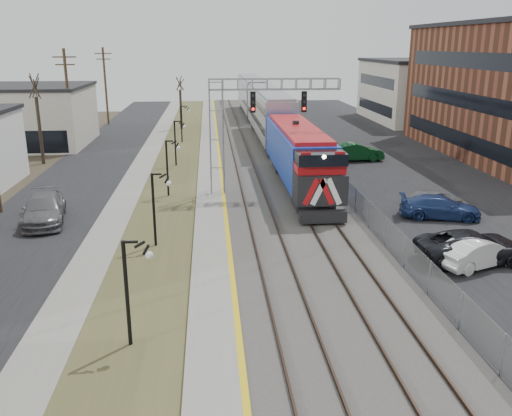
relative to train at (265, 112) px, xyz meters
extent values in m
cube|color=black|center=(-17.00, -18.09, -2.86)|extent=(7.00, 120.00, 0.04)
cube|color=gray|center=(-12.50, -18.09, -2.84)|extent=(2.00, 120.00, 0.08)
cube|color=#494B28|center=(-9.50, -18.09, -2.85)|extent=(4.00, 120.00, 0.06)
cube|color=gray|center=(-6.50, -18.09, -2.76)|extent=(2.00, 120.00, 0.24)
cube|color=#595651|center=(-1.50, -18.09, -2.78)|extent=(8.00, 120.00, 0.20)
cube|color=black|center=(10.50, -18.09, -2.86)|extent=(16.00, 120.00, 0.04)
cube|color=gold|center=(-5.62, -18.09, -2.64)|extent=(0.24, 120.00, 0.01)
cube|color=#2D2119|center=(-4.25, -18.09, -2.61)|extent=(0.08, 120.00, 0.15)
cube|color=#2D2119|center=(-2.75, -18.09, -2.61)|extent=(0.08, 120.00, 0.15)
cube|color=#2D2119|center=(-0.75, -18.09, -2.61)|extent=(0.08, 120.00, 0.15)
cube|color=#2D2119|center=(0.75, -18.09, -2.61)|extent=(0.08, 120.00, 0.15)
cube|color=#1436A8|center=(0.00, -24.19, -0.41)|extent=(3.00, 17.00, 4.25)
cube|color=black|center=(0.00, -32.89, -2.18)|extent=(2.80, 0.50, 0.70)
cube|color=#999BA2|center=(0.00, -3.89, 0.13)|extent=(3.00, 22.00, 5.33)
cube|color=#999BA2|center=(0.00, 18.91, 0.13)|extent=(3.00, 22.00, 5.33)
cube|color=gray|center=(-6.00, -25.09, 1.12)|extent=(1.00, 1.00, 8.00)
cube|color=gray|center=(-2.00, -25.09, 4.87)|extent=(9.00, 0.80, 0.80)
cube|color=black|center=(-3.50, -25.54, 3.72)|extent=(0.35, 0.25, 1.40)
cube|color=black|center=(0.00, -25.54, 3.72)|extent=(0.35, 0.25, 1.40)
cylinder|color=black|center=(-9.50, -45.09, -0.88)|extent=(0.14, 0.14, 4.00)
cylinder|color=black|center=(-9.50, -35.09, -0.88)|extent=(0.14, 0.14, 4.00)
cylinder|color=black|center=(-9.50, -25.09, -0.88)|extent=(0.14, 0.14, 4.00)
cylinder|color=black|center=(-9.50, -15.09, -0.88)|extent=(0.14, 0.14, 4.00)
cylinder|color=black|center=(-9.50, -3.09, -0.88)|extent=(0.14, 0.14, 4.00)
cylinder|color=#4C3823|center=(-20.00, -8.09, 2.12)|extent=(0.28, 0.28, 10.00)
cylinder|color=#4C3823|center=(-20.00, 11.91, 2.12)|extent=(0.28, 0.28, 10.00)
cube|color=gray|center=(2.70, -18.09, -2.08)|extent=(0.04, 120.00, 1.60)
cube|color=beige|center=(-26.50, -3.09, 0.12)|extent=(14.00, 12.00, 6.00)
cube|color=beige|center=(24.50, 11.91, 1.12)|extent=(16.00, 18.00, 8.00)
cylinder|color=#382D23|center=(-21.50, -13.09, 0.09)|extent=(0.30, 0.30, 5.95)
cylinder|color=#382D23|center=(-10.00, 6.91, -0.43)|extent=(0.30, 0.30, 4.90)
imported|color=white|center=(6.29, -39.25, -2.16)|extent=(4.63, 3.05, 1.44)
imported|color=black|center=(6.31, -38.63, -2.12)|extent=(5.57, 2.68, 1.53)
imported|color=navy|center=(7.57, -31.74, -2.18)|extent=(5.17, 3.05, 1.40)
imported|color=slate|center=(7.78, -30.08, -2.17)|extent=(4.49, 3.00, 1.42)
imported|color=#0B3817|center=(6.92, -14.43, -2.06)|extent=(5.05, 1.99, 1.64)
imported|color=slate|center=(-16.54, -30.45, -2.06)|extent=(3.32, 5.99, 1.64)
camera|label=1|loc=(-6.50, -62.57, 7.48)|focal=38.00mm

